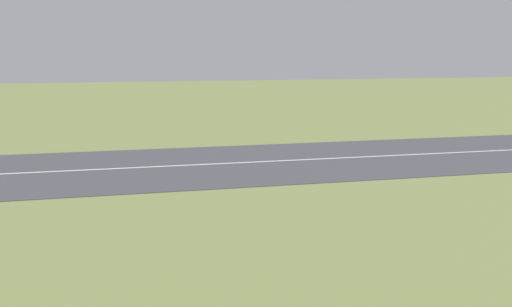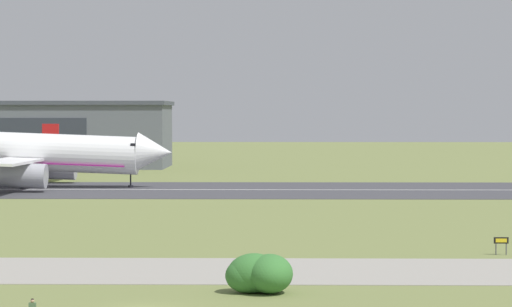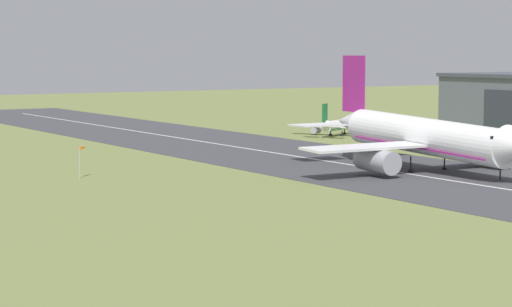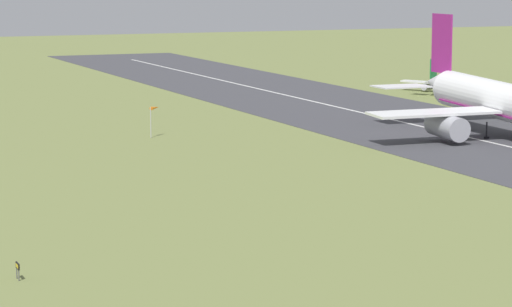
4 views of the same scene
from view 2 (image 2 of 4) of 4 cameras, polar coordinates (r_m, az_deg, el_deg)
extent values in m
plane|color=olive|center=(133.95, -2.56, -3.33)|extent=(737.16, 737.16, 0.00)
cube|color=#3D3D42|center=(191.96, -1.45, -1.72)|extent=(497.16, 40.87, 0.06)
cube|color=silver|center=(191.96, -1.45, -1.71)|extent=(447.45, 0.70, 0.01)
cube|color=gray|center=(94.76, -4.10, -5.51)|extent=(372.87, 15.58, 0.05)
cylinder|color=white|center=(201.15, -10.79, 0.08)|extent=(37.17, 6.95, 7.47)
cone|color=white|center=(197.42, -4.78, 0.08)|extent=(5.89, 6.28, 6.35)
cube|color=black|center=(197.79, -5.66, 0.43)|extent=(1.23, 5.25, 0.48)
cube|color=#991E7A|center=(201.21, -10.78, -0.40)|extent=(33.27, 6.56, 1.39)
cube|color=white|center=(187.65, -11.52, -0.38)|extent=(6.44, 21.48, 0.61)
cylinder|color=#A8A8B2|center=(189.12, -11.04, -1.02)|extent=(8.21, 3.99, 4.10)
cube|color=white|center=(214.44, -9.76, -0.08)|extent=(6.44, 21.48, 0.61)
cylinder|color=#A8A8B2|center=(212.61, -9.54, -0.68)|extent=(8.21, 3.99, 4.10)
cylinder|color=black|center=(198.15, -5.92, -1.22)|extent=(0.24, 0.24, 2.81)
cylinder|color=black|center=(198.22, -5.92, -1.56)|extent=(0.84, 0.84, 0.44)
cylinder|color=black|center=(197.70, -10.95, -1.25)|extent=(0.24, 0.24, 2.81)
cylinder|color=black|center=(197.77, -10.95, -1.59)|extent=(0.84, 0.84, 0.44)
cylinder|color=black|center=(204.88, -10.48, -1.14)|extent=(0.24, 0.24, 2.81)
cylinder|color=black|center=(204.95, -10.48, -1.47)|extent=(0.84, 0.84, 0.44)
cylinder|color=silver|center=(244.11, -11.04, -0.19)|extent=(9.73, 3.28, 3.05)
cone|color=silver|center=(242.63, -9.51, -0.07)|extent=(3.73, 2.83, 2.75)
cube|color=red|center=(244.14, -11.04, -0.39)|extent=(8.76, 3.10, 0.20)
cube|color=silver|center=(249.66, -10.78, -0.27)|extent=(2.19, 8.27, 0.40)
cylinder|color=#A8A8B2|center=(249.16, -10.90, -0.55)|extent=(4.01, 1.99, 1.89)
cube|color=silver|center=(238.70, -11.40, -0.37)|extent=(2.19, 8.27, 0.40)
cylinder|color=#A8A8B2|center=(239.49, -11.45, -0.65)|extent=(4.01, 1.99, 1.89)
cube|color=red|center=(242.64, -9.64, 0.78)|extent=(3.33, 0.36, 5.19)
cube|color=silver|center=(246.44, -9.36, -0.06)|extent=(3.02, 4.74, 0.24)
cube|color=silver|center=(238.88, -9.74, -0.12)|extent=(3.02, 4.74, 0.24)
cylinder|color=black|center=(245.08, -11.86, -0.76)|extent=(0.24, 0.24, 1.81)
cylinder|color=black|center=(245.12, -11.86, -0.92)|extent=(0.84, 0.84, 0.44)
cylinder|color=black|center=(245.92, -10.87, -0.74)|extent=(0.24, 0.24, 1.81)
cylinder|color=black|center=(245.96, -10.87, -0.90)|extent=(0.84, 0.84, 0.44)
cylinder|color=black|center=(242.36, -11.07, -0.79)|extent=(0.24, 0.24, 1.81)
cylinder|color=black|center=(242.39, -11.07, -0.95)|extent=(0.84, 0.84, 0.44)
ellipsoid|color=#387533|center=(82.91, -0.10, -5.65)|extent=(3.64, 3.04, 2.71)
ellipsoid|color=#387533|center=(82.81, -0.40, -5.77)|extent=(3.05, 2.51, 2.40)
ellipsoid|color=#387533|center=(82.67, 0.65, -5.68)|extent=(3.19, 3.99, 2.68)
cylinder|color=#4C4C51|center=(106.83, 11.23, -4.44)|extent=(0.10, 0.10, 0.99)
cylinder|color=#4C4C51|center=(106.99, 11.69, -4.44)|extent=(0.10, 0.10, 0.99)
cube|color=black|center=(106.83, 11.46, -4.03)|extent=(1.27, 0.12, 0.55)
cube|color=yellow|center=(106.77, 11.47, -4.03)|extent=(0.96, 0.02, 0.33)
sphere|color=tan|center=(70.50, -10.48, -6.83)|extent=(0.22, 0.22, 0.22)
sphere|color=black|center=(70.50, -10.48, -6.80)|extent=(0.19, 0.19, 0.19)
camera|label=1|loc=(91.50, -29.27, 1.35)|focal=85.00mm
camera|label=3|loc=(119.83, 46.72, 5.03)|focal=70.00mm
camera|label=4|loc=(149.77, 57.07, 6.71)|focal=85.00mm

